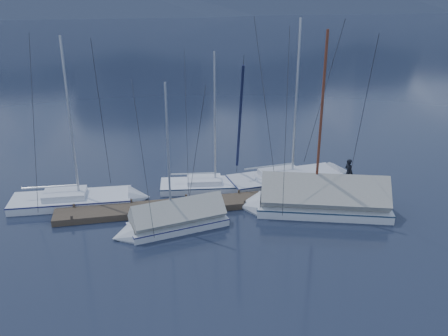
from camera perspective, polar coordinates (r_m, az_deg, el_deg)
The scene contains 9 objects.
ground at distance 24.49m, azimuth 0.97°, elevation -6.46°, with size 1000.00×1000.00×0.00m, color black.
dock at distance 26.19m, azimuth 0.00°, elevation -4.27°, with size 18.00×1.50×0.54m.
mooring_posts at distance 26.00m, azimuth -1.08°, elevation -3.89°, with size 15.12×1.52×0.35m.
sailboat_open_left at distance 27.46m, azimuth -15.86°, elevation -3.74°, with size 7.63×3.24×9.97m.
sailboat_open_mid at distance 28.33m, azimuth -0.10°, elevation -2.15°, with size 6.87×2.96×8.84m.
sailboat_open_right at distance 29.80m, azimuth 9.13°, elevation -1.16°, with size 8.29×3.54×10.68m.
sailboat_covered_near at distance 25.79m, azimuth 10.49°, elevation -4.06°, with size 8.43×4.81×10.49m.
sailboat_covered_far at distance 23.73m, azimuth -6.62°, elevation -6.50°, with size 5.98×2.90×8.06m.
person at distance 28.49m, azimuth 14.76°, elevation -0.54°, with size 0.60×0.40×1.66m, color black.
Camera 1 is at (-4.89, -21.17, 11.30)m, focal length 38.00 mm.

